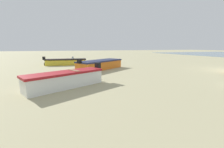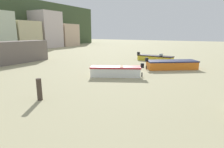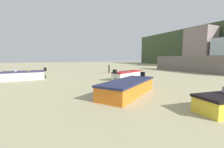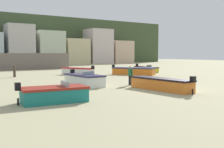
# 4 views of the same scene
# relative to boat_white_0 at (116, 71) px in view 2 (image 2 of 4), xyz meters

# --- Properties ---
(townhouse_centre_right) EXTENTS (6.10, 5.06, 6.40)m
(townhouse_centre_right) POSITION_rel_boat_white_0_xyz_m (14.05, 31.37, 2.74)
(townhouse_centre_right) COLOR beige
(townhouse_centre_right) RESTS_ON ground
(townhouse_right) EXTENTS (6.30, 6.40, 9.17)m
(townhouse_right) POSITION_rel_boat_white_0_xyz_m (20.95, 32.04, 4.13)
(townhouse_right) COLOR beige
(townhouse_right) RESTS_ON ground
(townhouse_far_right) EXTENTS (6.30, 5.28, 6.23)m
(townhouse_far_right) POSITION_rel_boat_white_0_xyz_m (27.82, 31.48, 2.66)
(townhouse_far_right) COLOR beige
(townhouse_far_right) RESTS_ON ground
(boat_white_0) EXTENTS (3.02, 4.56, 1.21)m
(boat_white_0) POSITION_rel_boat_white_0_xyz_m (0.00, 0.00, 0.00)
(boat_white_0) COLOR silver
(boat_white_0) RESTS_ON ground
(boat_yellow_1) EXTENTS (1.95, 5.23, 1.09)m
(boat_yellow_1) POSITION_rel_boat_white_0_xyz_m (10.73, -0.36, -0.06)
(boat_yellow_1) COLOR gold
(boat_yellow_1) RESTS_ON ground
(boat_orange_5) EXTENTS (4.46, 5.37, 1.23)m
(boat_orange_5) POSITION_rel_boat_white_0_xyz_m (6.05, -3.57, 0.00)
(boat_orange_5) COLOR orange
(boat_orange_5) RESTS_ON ground
(mooring_post_near_water) EXTENTS (0.29, 0.29, 1.27)m
(mooring_post_near_water) POSITION_rel_boat_white_0_xyz_m (-7.38, 1.03, 0.18)
(mooring_post_near_water) COLOR #41352C
(mooring_post_near_water) RESTS_ON ground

